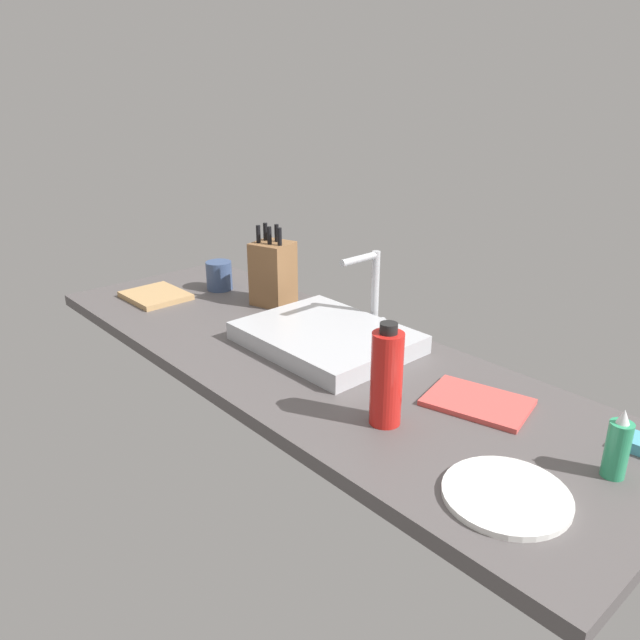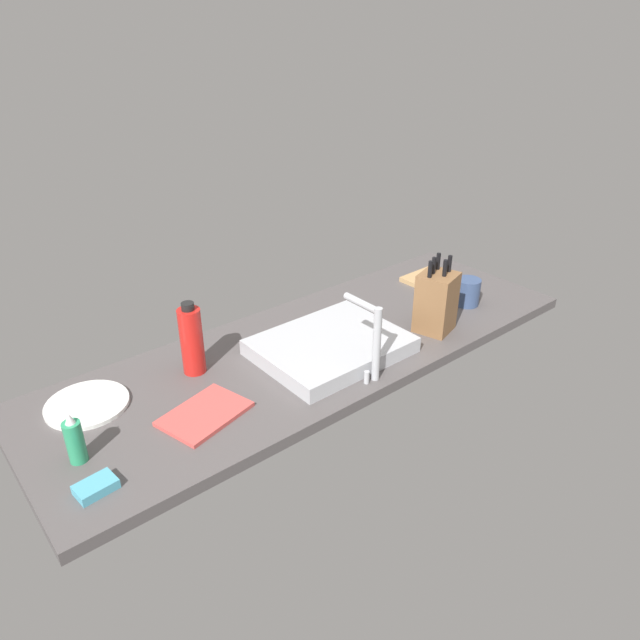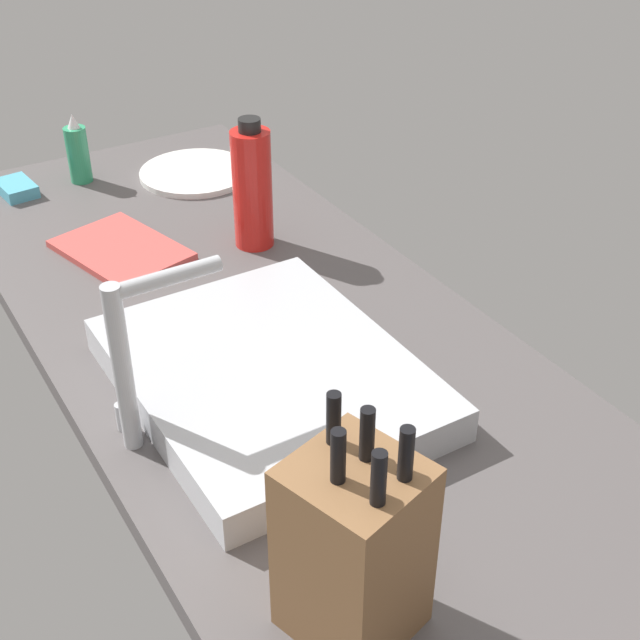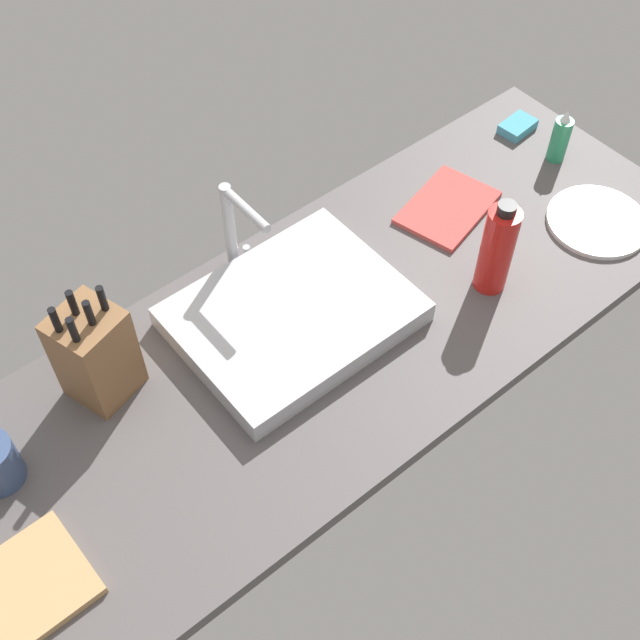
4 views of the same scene
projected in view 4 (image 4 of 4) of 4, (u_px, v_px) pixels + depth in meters
countertop_slab at (316, 346)px, 168.41cm from camera, size 185.31×62.93×3.50cm
sink_basin at (293, 314)px, 167.95cm from camera, size 45.37×35.49×5.06cm
faucet at (235, 225)px, 167.16cm from camera, size 5.50×14.77×23.50cm
knife_block at (95, 353)px, 152.14cm from camera, size 14.51×14.24×26.19cm
cutting_board at (24, 589)px, 135.06cm from camera, size 20.92×18.06×1.80cm
soap_bottle at (560, 138)px, 195.93cm from camera, size 4.37×4.37×14.02cm
water_bottle at (497, 249)px, 167.83cm from camera, size 6.84×6.84×23.04cm
dinner_plate at (597, 221)px, 186.76cm from camera, size 22.62×22.62×1.20cm
dish_towel at (447, 207)px, 189.53cm from camera, size 25.84×20.94×1.20cm
dish_sponge at (518, 126)px, 206.17cm from camera, size 9.54×6.84×2.40cm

